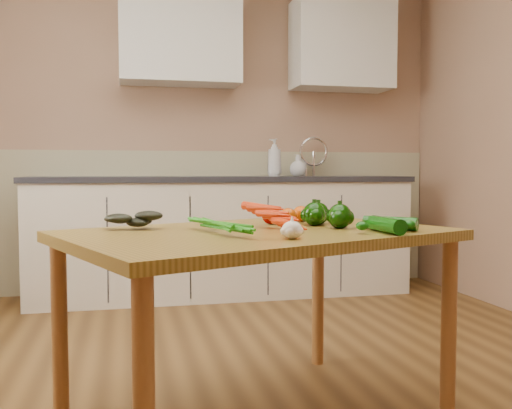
{
  "coord_description": "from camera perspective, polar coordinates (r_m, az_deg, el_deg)",
  "views": [
    {
      "loc": [
        -0.52,
        -2.06,
        0.94
      ],
      "look_at": [
        0.0,
        0.22,
        0.8
      ],
      "focal_mm": 40.0,
      "sensor_mm": 36.0,
      "label": 1
    }
  ],
  "objects": [
    {
      "name": "pepper_c",
      "position": [
        2.19,
        8.37,
        -1.17
      ],
      "size": [
        0.09,
        0.09,
        0.09
      ],
      "primitive_type": "sphere",
      "color": "#0A3202",
      "rests_on": "table"
    },
    {
      "name": "soap_bottle_c",
      "position": [
        4.52,
        4.21,
        3.92
      ],
      "size": [
        0.18,
        0.18,
        0.17
      ],
      "primitive_type": "imported",
      "rotation": [
        0.0,
        0.0,
        4.27
      ],
      "color": "silver",
      "rests_on": "counter_run"
    },
    {
      "name": "table",
      "position": [
        2.1,
        0.2,
        -4.78
      ],
      "size": [
        1.58,
        1.31,
        0.72
      ],
      "rotation": [
        0.0,
        0.0,
        0.38
      ],
      "color": "olive",
      "rests_on": "ground"
    },
    {
      "name": "tomato_a",
      "position": [
        2.32,
        1.52,
        -1.16
      ],
      "size": [
        0.07,
        0.07,
        0.07
      ],
      "primitive_type": "ellipsoid",
      "color": "#800202",
      "rests_on": "table"
    },
    {
      "name": "room",
      "position": [
        2.32,
        0.13,
        10.96
      ],
      "size": [
        4.04,
        5.04,
        2.64
      ],
      "color": "brown",
      "rests_on": "ground"
    },
    {
      "name": "tomato_b",
      "position": [
        2.37,
        3.26,
        -1.13
      ],
      "size": [
        0.07,
        0.07,
        0.06
      ],
      "primitive_type": "ellipsoid",
      "color": "#C54404",
      "rests_on": "table"
    },
    {
      "name": "leafy_greens",
      "position": [
        2.17,
        -12.12,
        -1.17
      ],
      "size": [
        0.19,
        0.17,
        0.1
      ],
      "primitive_type": null,
      "color": "black",
      "rests_on": "table"
    },
    {
      "name": "counter_run",
      "position": [
        4.34,
        -3.19,
        -3.04
      ],
      "size": [
        2.84,
        0.64,
        1.14
      ],
      "color": "beige",
      "rests_on": "ground"
    },
    {
      "name": "pepper_b",
      "position": [
        2.35,
        6.26,
        -0.9
      ],
      "size": [
        0.09,
        0.09,
        0.09
      ],
      "primitive_type": "sphere",
      "color": "#0A3202",
      "rests_on": "table"
    },
    {
      "name": "zucchini_a",
      "position": [
        2.16,
        13.27,
        -1.84
      ],
      "size": [
        0.18,
        0.17,
        0.05
      ],
      "primitive_type": "cylinder",
      "rotation": [
        1.57,
        0.0,
        0.83
      ],
      "color": "#074106",
      "rests_on": "table"
    },
    {
      "name": "garlic_bulb",
      "position": [
        1.83,
        3.62,
        -2.56
      ],
      "size": [
        0.07,
        0.07,
        0.06
      ],
      "primitive_type": "ellipsoid",
      "color": "silver",
      "rests_on": "table"
    },
    {
      "name": "soap_bottle_a",
      "position": [
        4.46,
        1.86,
        4.72
      ],
      "size": [
        0.16,
        0.16,
        0.29
      ],
      "primitive_type": "imported",
      "rotation": [
        0.0,
        0.0,
        3.7
      ],
      "color": "silver",
      "rests_on": "counter_run"
    },
    {
      "name": "soap_bottle_b",
      "position": [
        4.64,
        4.44,
        3.85
      ],
      "size": [
        0.1,
        0.1,
        0.16
      ],
      "primitive_type": "imported",
      "rotation": [
        0.0,
        0.0,
        2.23
      ],
      "color": "silver",
      "rests_on": "counter_run"
    },
    {
      "name": "zucchini_b",
      "position": [
        2.05,
        12.9,
        -2.02
      ],
      "size": [
        0.07,
        0.19,
        0.06
      ],
      "primitive_type": "cylinder",
      "rotation": [
        1.57,
        0.0,
        0.07
      ],
      "color": "#074106",
      "rests_on": "table"
    },
    {
      "name": "carrot_bunch",
      "position": [
        2.08,
        0.24,
        -1.7
      ],
      "size": [
        0.3,
        0.27,
        0.07
      ],
      "primitive_type": null,
      "rotation": [
        0.0,
        0.0,
        0.38
      ],
      "color": "red",
      "rests_on": "table"
    },
    {
      "name": "tomato_c",
      "position": [
        2.45,
        4.54,
        -0.94
      ],
      "size": [
        0.07,
        0.07,
        0.07
      ],
      "primitive_type": "ellipsoid",
      "color": "#C54404",
      "rests_on": "table"
    },
    {
      "name": "pepper_a",
      "position": [
        2.28,
        5.85,
        -0.96
      ],
      "size": [
        0.09,
        0.09,
        0.09
      ],
      "primitive_type": "sphere",
      "color": "#0A3202",
      "rests_on": "table"
    },
    {
      "name": "upper_cabinets",
      "position": [
        4.61,
        0.28,
        16.0
      ],
      "size": [
        2.15,
        0.35,
        0.7
      ],
      "color": "silver",
      "rests_on": "room"
    }
  ]
}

